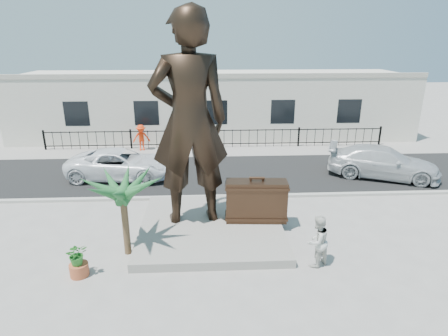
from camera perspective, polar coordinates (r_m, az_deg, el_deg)
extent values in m
plane|color=#9E9991|center=(12.94, 0.46, -12.62)|extent=(100.00, 100.00, 0.00)
cube|color=black|center=(20.18, -0.86, -0.59)|extent=(40.00, 7.00, 0.01)
cube|color=#A5A399|center=(16.91, -0.43, -4.41)|extent=(40.00, 0.25, 0.12)
cube|color=#9E9991|center=(23.98, -1.21, 2.64)|extent=(40.00, 2.50, 0.02)
cube|color=gray|center=(14.15, -1.94, -8.96)|extent=(5.20, 5.20, 0.30)
cube|color=black|center=(24.59, -1.28, 4.49)|extent=(22.00, 0.10, 1.20)
cube|color=silver|center=(28.37, -1.56, 9.76)|extent=(28.00, 7.00, 4.40)
imported|color=black|center=(13.24, -5.30, 7.18)|extent=(3.01, 2.22, 7.58)
cube|color=#352216|center=(14.02, 4.94, -5.02)|extent=(2.28, 0.86, 1.58)
imported|color=silver|center=(12.18, 14.03, -10.78)|extent=(1.04, 0.99, 1.70)
imported|color=white|center=(19.82, -15.49, 0.59)|extent=(5.48, 2.86, 1.47)
imported|color=silver|center=(20.88, 23.06, 0.82)|extent=(5.87, 4.08, 1.58)
imported|color=#FA360D|center=(24.43, -12.48, 4.54)|extent=(1.16, 0.79, 1.66)
cylinder|color=#AD512E|center=(12.50, -21.20, -14.25)|extent=(0.56, 0.56, 0.40)
imported|color=#257024|center=(12.22, -21.51, -12.11)|extent=(0.78, 0.74, 0.69)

